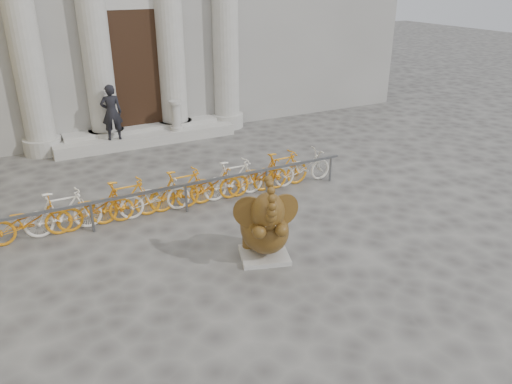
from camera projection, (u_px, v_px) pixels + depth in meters
ground at (290, 283)px, 9.25m from camera, size 80.00×80.00×0.00m
entrance_steps at (146, 137)px, 16.80m from camera, size 6.00×1.20×0.36m
elephant_statue at (265, 228)px, 9.77m from camera, size 1.26×1.50×1.90m
bike_rack at (182, 189)px, 11.98m from camera, size 8.72×0.53×1.00m
pedestrian at (112, 112)px, 15.62m from camera, size 0.70×0.51×1.76m
balustrade_post at (176, 117)px, 16.72m from camera, size 0.41×0.41×1.00m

